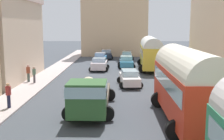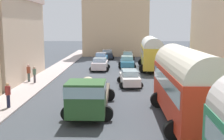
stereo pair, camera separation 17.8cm
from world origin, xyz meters
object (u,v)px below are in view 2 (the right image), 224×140
(pedestrian_2, at_px, (29,73))
(car_3, at_px, (130,78))
(car_4, at_px, (127,62))
(pedestrian_0, at_px, (34,74))
(car_2, at_px, (107,54))
(parked_bus_2, at_px, (151,51))
(car_1, at_px, (101,58))
(car_5, at_px, (128,56))
(pedestrian_1, at_px, (8,94))
(cargo_truck_0, at_px, (89,95))
(car_0, at_px, (100,64))
(parked_bus_1, at_px, (186,82))

(pedestrian_2, bearing_deg, car_3, -6.17)
(car_4, relative_size, pedestrian_0, 2.35)
(car_2, height_order, pedestrian_0, pedestrian_0)
(car_2, relative_size, pedestrian_2, 2.44)
(parked_bus_2, relative_size, car_1, 2.56)
(car_5, relative_size, pedestrian_1, 2.31)
(car_1, height_order, pedestrian_0, pedestrian_0)
(pedestrian_0, bearing_deg, parked_bus_2, 38.37)
(cargo_truck_0, bearing_deg, pedestrian_2, 125.28)
(cargo_truck_0, distance_m, car_5, 28.46)
(car_0, height_order, car_1, car_1)
(pedestrian_2, bearing_deg, car_4, 47.05)
(car_3, bearing_deg, car_1, 102.80)
(pedestrian_0, bearing_deg, car_0, 56.92)
(car_3, bearing_deg, car_0, 110.02)
(parked_bus_1, relative_size, pedestrian_0, 5.43)
(car_5, xyz_separation_m, pedestrian_1, (-8.69, -27.39, 0.30))
(pedestrian_0, relative_size, pedestrian_2, 0.94)
(car_2, bearing_deg, pedestrian_2, -107.92)
(cargo_truck_0, xyz_separation_m, car_5, (3.28, 28.27, -0.48))
(pedestrian_0, relative_size, pedestrian_1, 0.94)
(cargo_truck_0, relative_size, car_4, 1.91)
(car_3, relative_size, pedestrian_0, 2.57)
(car_0, bearing_deg, cargo_truck_0, -88.35)
(parked_bus_1, height_order, car_3, parked_bus_1)
(cargo_truck_0, height_order, car_2, cargo_truck_0)
(car_2, height_order, pedestrian_2, pedestrian_2)
(car_0, height_order, car_3, car_0)
(car_4, height_order, car_5, car_4)
(car_1, height_order, car_3, car_1)
(car_0, distance_m, pedestrian_0, 10.30)
(car_0, distance_m, car_3, 9.70)
(parked_bus_1, relative_size, parked_bus_2, 0.95)
(car_0, relative_size, pedestrian_0, 2.41)
(parked_bus_1, xyz_separation_m, car_0, (-6.13, 18.93, -1.53))
(car_1, bearing_deg, car_0, -87.81)
(car_5, bearing_deg, pedestrian_0, -116.19)
(cargo_truck_0, xyz_separation_m, pedestrian_2, (-6.86, 9.69, -0.20))
(parked_bus_1, bearing_deg, car_0, 107.95)
(car_4, relative_size, pedestrian_1, 2.20)
(car_3, relative_size, car_5, 1.04)
(car_0, bearing_deg, pedestrian_2, -128.17)
(cargo_truck_0, distance_m, car_1, 24.40)
(car_3, bearing_deg, parked_bus_1, -74.02)
(car_1, xyz_separation_m, pedestrian_0, (-5.37, -15.25, 0.17))
(parked_bus_1, bearing_deg, pedestrian_0, 138.78)
(car_0, bearing_deg, car_3, -69.98)
(car_2, height_order, car_3, car_2)
(parked_bus_2, distance_m, pedestrian_2, 15.67)
(parked_bus_1, xyz_separation_m, car_3, (-2.81, 9.81, -1.58))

